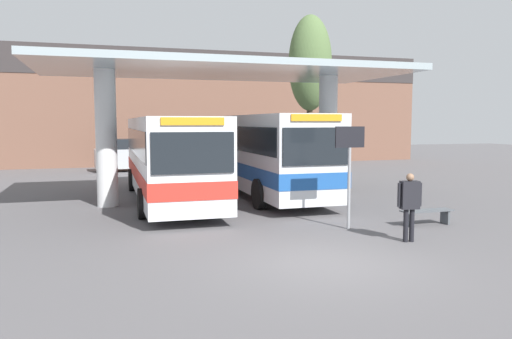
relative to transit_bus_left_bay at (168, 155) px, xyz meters
name	(u,v)px	position (x,y,z in m)	size (l,w,h in m)	color
ground_plane	(324,263)	(2.08, -9.91, -1.80)	(100.00, 100.00, 0.00)	#565456
townhouse_backdrop	(167,98)	(2.08, 16.27, 3.00)	(40.00, 0.58, 8.25)	brown
station_canopy	(224,84)	(2.08, -0.75, 2.76)	(13.82, 6.75, 5.20)	silver
transit_bus_left_bay	(168,155)	(0.00, 0.00, 0.00)	(2.91, 11.82, 3.24)	silver
transit_bus_center_bay	(263,151)	(4.02, 0.38, 0.07)	(2.77, 11.10, 3.36)	silver
waiting_bench_near_pillar	(427,214)	(6.73, -7.14, -1.46)	(1.62, 0.44, 0.46)	#4C5156
info_sign_platform	(350,156)	(4.24, -6.93, 0.30)	(0.90, 0.09, 2.95)	gray
pedestrian_waiting	(409,200)	(4.98, -8.79, -0.72)	(0.66, 0.33, 1.77)	black
poplar_tree_behind_left	(310,64)	(9.34, 7.72, 4.66)	(2.53, 2.53, 9.32)	#473A2B
parked_car_street	(133,155)	(-0.59, 12.72, -0.81)	(4.71, 2.16, 2.05)	#B2B7BC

